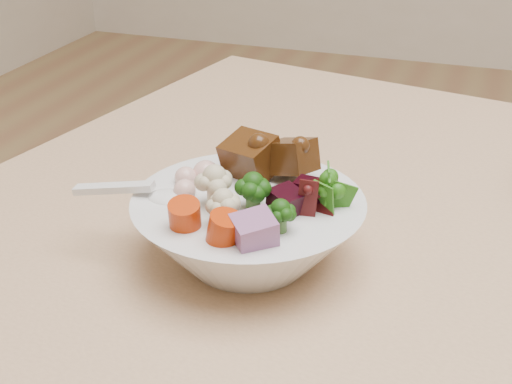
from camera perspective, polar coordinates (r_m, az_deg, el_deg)
food_bowl at (r=0.61m, az=-0.43°, el=-2.66°), size 0.20×0.20×0.11m
soup_spoon at (r=0.61m, az=-8.15°, el=-0.34°), size 0.11×0.03×0.02m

